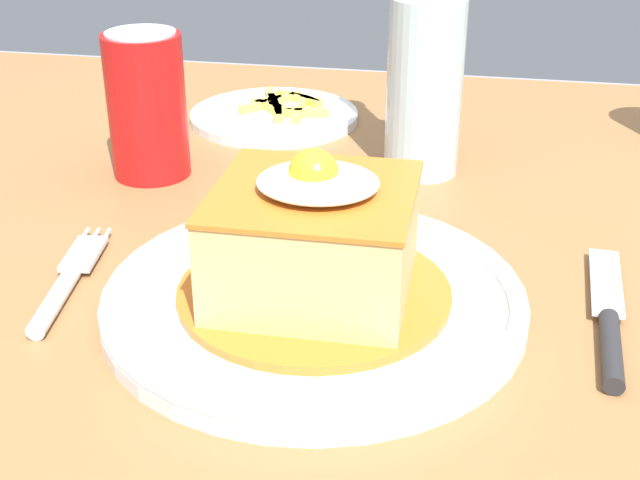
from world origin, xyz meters
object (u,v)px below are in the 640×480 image
object	(u,v)px
fork	(65,284)
soda_can	(147,106)
side_plate_fries	(275,115)
knife	(610,328)
main_plate	(314,297)
beer_bottle_clear	(426,59)

from	to	relation	value
fork	soda_can	world-z (taller)	soda_can
side_plate_fries	knife	bearing A→B (deg)	-50.40
soda_can	knife	bearing A→B (deg)	-28.11
main_plate	knife	bearing A→B (deg)	0.72
main_plate	soda_can	xyz separation A→B (m)	(-0.18, 0.20, 0.05)
main_plate	soda_can	bearing A→B (deg)	132.78
main_plate	knife	world-z (taller)	main_plate
fork	beer_bottle_clear	world-z (taller)	beer_bottle_clear
knife	fork	bearing A→B (deg)	-178.07
fork	beer_bottle_clear	size ratio (longest dim) A/B	0.53
knife	soda_can	world-z (taller)	soda_can
beer_bottle_clear	soda_can	bearing A→B (deg)	-167.46
beer_bottle_clear	side_plate_fries	world-z (taller)	beer_bottle_clear
knife	side_plate_fries	world-z (taller)	side_plate_fries
beer_bottle_clear	side_plate_fries	size ratio (longest dim) A/B	1.56
knife	beer_bottle_clear	xyz separation A→B (m)	(-0.14, 0.25, 0.09)
main_plate	knife	size ratio (longest dim) A/B	1.62
fork	soda_can	bearing A→B (deg)	94.43
beer_bottle_clear	main_plate	bearing A→B (deg)	-100.55
main_plate	knife	xyz separation A→B (m)	(0.18, 0.00, -0.00)
fork	side_plate_fries	distance (m)	0.37
soda_can	beer_bottle_clear	bearing A→B (deg)	12.54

